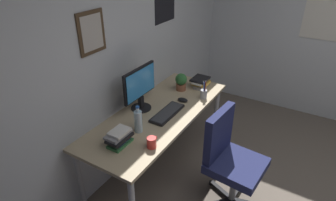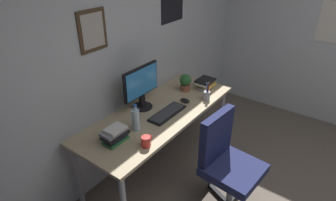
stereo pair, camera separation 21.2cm
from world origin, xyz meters
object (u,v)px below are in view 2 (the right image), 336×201
water_bottle (136,119)px  potted_plant (185,82)px  office_chair (226,160)px  keyboard (167,113)px  coffee_mug_near (146,141)px  monitor (141,86)px  computer_mouse (185,101)px  book_stack_right (205,84)px  pen_cup (207,95)px  book_stack_left (115,134)px

water_bottle → potted_plant: size_ratio=1.29×
office_chair → potted_plant: office_chair is taller
office_chair → potted_plant: 1.02m
keyboard → coffee_mug_near: size_ratio=3.74×
office_chair → potted_plant: size_ratio=4.87×
office_chair → water_bottle: size_ratio=3.76×
monitor → computer_mouse: 0.50m
monitor → potted_plant: monitor is taller
keyboard → potted_plant: potted_plant is taller
computer_mouse → office_chair: bearing=-116.3°
computer_mouse → book_stack_right: bearing=-1.4°
keyboard → book_stack_right: size_ratio=1.92×
coffee_mug_near → book_stack_right: 1.21m
computer_mouse → water_bottle: water_bottle is taller
keyboard → pen_cup: (0.48, -0.16, 0.04)m
water_bottle → coffee_mug_near: bearing=-119.2°
office_chair → computer_mouse: office_chair is taller
keyboard → book_stack_right: bearing=-1.2°
keyboard → coffee_mug_near: (-0.50, -0.15, 0.03)m
coffee_mug_near → book_stack_left: book_stack_left is taller
coffee_mug_near → monitor: bearing=43.9°
computer_mouse → potted_plant: 0.28m
office_chair → pen_cup: 0.76m
monitor → book_stack_right: (0.74, -0.30, -0.18)m
coffee_mug_near → potted_plant: 1.06m
pen_cup → book_stack_right: size_ratio=0.89×
keyboard → computer_mouse: bearing=-1.0°
office_chair → keyboard: size_ratio=2.21×
keyboard → pen_cup: 0.50m
computer_mouse → water_bottle: size_ratio=0.44×
water_bottle → pen_cup: bearing=-15.0°
office_chair → keyboard: bearing=88.1°
book_stack_left → keyboard: bearing=-9.4°
monitor → pen_cup: monitor is taller
computer_mouse → book_stack_left: book_stack_left is taller
monitor → water_bottle: bearing=-146.9°
office_chair → book_stack_left: 0.99m
computer_mouse → coffee_mug_near: size_ratio=0.96×
potted_plant → book_stack_left: potted_plant is taller
monitor → pen_cup: 0.71m
book_stack_left → book_stack_right: size_ratio=1.02×
computer_mouse → coffee_mug_near: 0.81m
office_chair → monitor: bearing=91.2°
keyboard → water_bottle: 0.39m
keyboard → book_stack_left: (-0.59, 0.10, 0.05)m
monitor → office_chair: bearing=-88.8°
keyboard → potted_plant: (0.52, 0.14, 0.09)m
pen_cup → keyboard: bearing=161.4°
keyboard → computer_mouse: 0.30m
office_chair → book_stack_right: bearing=41.6°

